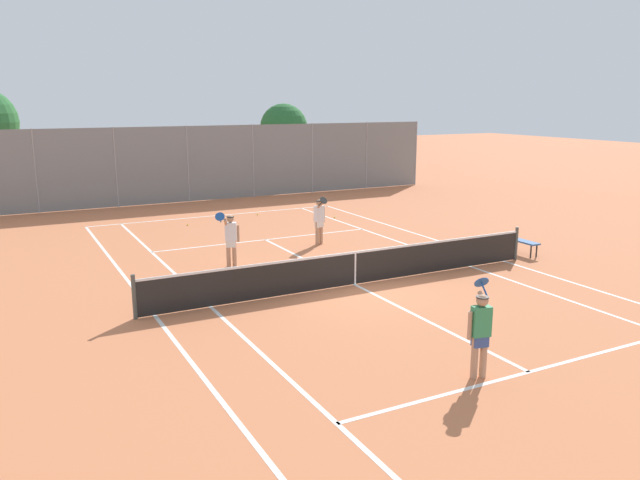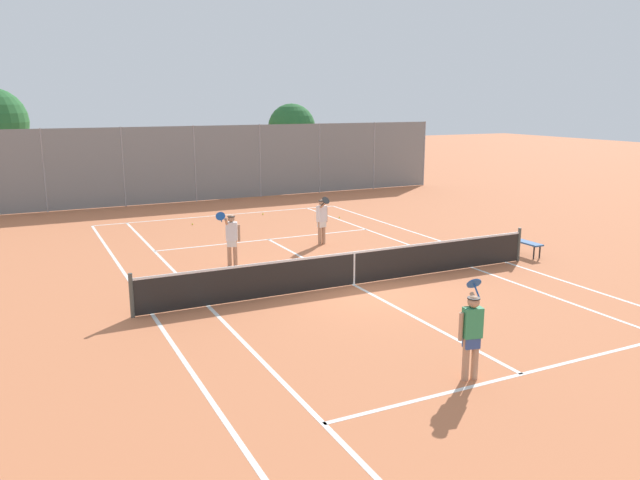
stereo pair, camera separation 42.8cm
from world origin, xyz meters
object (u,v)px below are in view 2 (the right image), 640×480
object	(u,v)px
player_far_left	(232,237)
loose_tennis_ball_0	(339,217)
player_far_right	(322,219)
courtside_bench	(523,242)
loose_tennis_ball_1	(263,214)
tree_behind_right	(291,129)
loose_tennis_ball_2	(397,261)
tennis_net	(354,267)
player_near_side	(472,331)
loose_tennis_ball_4	(192,224)

from	to	relation	value
player_far_left	loose_tennis_ball_0	distance (m)	8.77
player_far_right	courtside_bench	xyz separation A→B (m)	(5.29, -4.25, -0.52)
loose_tennis_ball_1	tree_behind_right	bearing A→B (deg)	58.84
loose_tennis_ball_0	loose_tennis_ball_1	xyz separation A→B (m)	(-2.67, 2.23, 0.00)
player_far_right	loose_tennis_ball_2	world-z (taller)	player_far_right
tennis_net	loose_tennis_ball_0	world-z (taller)	tennis_net
tennis_net	loose_tennis_ball_0	bearing A→B (deg)	64.37
player_far_right	player_near_side	bearing A→B (deg)	-102.48
player_far_left	courtside_bench	distance (m)	9.51
player_far_right	courtside_bench	world-z (taller)	player_far_right
loose_tennis_ball_1	loose_tennis_ball_2	distance (m)	9.69
tennis_net	tree_behind_right	distance (m)	20.88
loose_tennis_ball_4	loose_tennis_ball_0	bearing A→B (deg)	-12.42
player_near_side	player_far_left	world-z (taller)	same
tennis_net	tree_behind_right	xyz separation A→B (m)	(6.70, 19.58, 2.82)
loose_tennis_ball_0	loose_tennis_ball_2	size ratio (longest dim) A/B	1.00
loose_tennis_ball_0	tree_behind_right	distance (m)	11.35
loose_tennis_ball_2	loose_tennis_ball_4	bearing A→B (deg)	115.52
loose_tennis_ball_0	courtside_bench	bearing A→B (deg)	-74.10
loose_tennis_ball_0	loose_tennis_ball_2	world-z (taller)	same
courtside_bench	tree_behind_right	world-z (taller)	tree_behind_right
player_near_side	player_far_right	size ratio (longest dim) A/B	1.00
player_far_right	tree_behind_right	size ratio (longest dim) A/B	0.37
loose_tennis_ball_1	courtside_bench	size ratio (longest dim) A/B	0.04
player_near_side	courtside_bench	distance (m)	10.24
tennis_net	loose_tennis_ball_0	size ratio (longest dim) A/B	181.82
player_far_left	loose_tennis_ball_4	xyz separation A→B (m)	(0.59, 6.95, -0.89)
player_far_right	loose_tennis_ball_1	world-z (taller)	player_far_right
loose_tennis_ball_1	loose_tennis_ball_2	xyz separation A→B (m)	(0.77, -9.66, 0.00)
loose_tennis_ball_0	loose_tennis_ball_1	size ratio (longest dim) A/B	1.00
loose_tennis_ball_2	courtside_bench	distance (m)	4.42
courtside_bench	tree_behind_right	size ratio (longest dim) A/B	0.31
tree_behind_right	player_far_right	bearing A→B (deg)	-109.73
courtside_bench	player_far_left	bearing A→B (deg)	162.94
loose_tennis_ball_4	player_far_right	bearing A→B (deg)	-59.74
player_near_side	loose_tennis_ball_4	size ratio (longest dim) A/B	26.88
loose_tennis_ball_1	loose_tennis_ball_2	bearing A→B (deg)	-85.47
player_near_side	player_far_right	xyz separation A→B (m)	(2.43, 10.97, 0.00)
player_far_right	courtside_bench	size ratio (longest dim) A/B	1.18
loose_tennis_ball_1	tree_behind_right	distance (m)	10.32
player_far_left	tree_behind_right	xyz separation A→B (m)	(9.08, 16.20, 2.40)
tennis_net	player_near_side	world-z (taller)	player_near_side
loose_tennis_ball_4	player_near_side	bearing A→B (deg)	-87.32
tennis_net	courtside_bench	distance (m)	6.73
loose_tennis_ball_4	tree_behind_right	distance (m)	12.98
tennis_net	tree_behind_right	world-z (taller)	tree_behind_right
player_far_right	loose_tennis_ball_2	distance (m)	3.55
courtside_bench	loose_tennis_ball_1	bearing A→B (deg)	115.49
tennis_net	tree_behind_right	size ratio (longest dim) A/B	2.50
loose_tennis_ball_1	courtside_bench	world-z (taller)	courtside_bench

